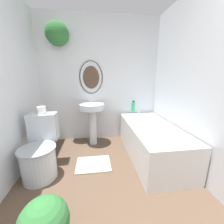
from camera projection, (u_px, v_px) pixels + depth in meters
wall_back at (95, 75)px, 2.68m from camera, size 2.42×0.39×2.40m
wall_right at (205, 84)px, 1.63m from camera, size 0.06×2.71×2.40m
toilet at (40, 152)px, 1.81m from camera, size 0.45×0.64×0.79m
pedestal_sink at (92, 115)px, 2.59m from camera, size 0.46×0.46×0.90m
bathtub at (151, 140)px, 2.26m from camera, size 0.71×1.54×0.61m
shampoo_bottle at (133, 106)px, 2.76m from camera, size 0.08×0.08×0.22m
bath_mat at (93, 164)px, 2.06m from camera, size 0.51×0.40×0.02m
toilet_paper_roll at (42, 110)px, 1.90m from camera, size 0.11×0.11×0.10m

